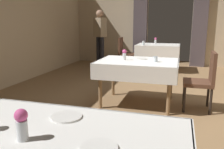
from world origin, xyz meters
name	(u,v)px	position (x,y,z in m)	size (l,w,h in m)	color
ground	(153,106)	(0.00, 0.00, 0.00)	(10.08, 10.08, 0.00)	olive
wall_back	(170,18)	(0.00, 4.18, 1.51)	(6.40, 0.27, 3.00)	tan
dining_table_mid	(138,66)	(-0.27, 0.03, 0.66)	(1.31, 0.99, 0.75)	olive
dining_table_far	(158,48)	(-0.23, 3.08, 0.64)	(1.21, 0.96, 0.75)	olive
chair_mid_right	(204,78)	(0.77, 0.03, 0.52)	(0.44, 0.44, 0.93)	black
chair_far_left	(124,52)	(-1.21, 3.07, 0.52)	(0.44, 0.44, 0.93)	black
flower_vase_near	(22,123)	(-0.39, -2.82, 0.84)	(0.07, 0.07, 0.18)	silver
plate_near_b	(66,117)	(-0.31, -2.48, 0.76)	(0.21, 0.21, 0.01)	white
plate_near_c	(99,148)	(0.03, -2.79, 0.76)	(0.19, 0.19, 0.01)	white
flower_vase_mid	(124,54)	(-0.50, 0.02, 0.85)	(0.07, 0.07, 0.18)	silver
glass_mid_b	(155,59)	(0.02, -0.04, 0.79)	(0.08, 0.08, 0.09)	silver
plate_mid_c	(141,59)	(-0.25, 0.21, 0.76)	(0.21, 0.21, 0.01)	white
flower_vase_far	(156,40)	(-0.32, 3.26, 0.85)	(0.07, 0.07, 0.18)	silver
glass_far_b	(144,43)	(-0.60, 2.77, 0.81)	(0.07, 0.07, 0.12)	silver
person_waiter_by_doorway	(100,34)	(-1.91, 2.87, 1.02)	(0.42, 0.38, 1.72)	black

